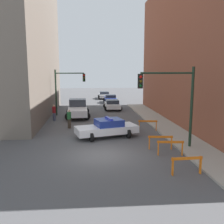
% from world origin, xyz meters
% --- Properties ---
extents(ground_plane, '(120.00, 120.00, 0.00)m').
position_xyz_m(ground_plane, '(0.00, 0.00, 0.00)').
color(ground_plane, '#4C4C4F').
extents(sidewalk_right, '(2.40, 44.00, 0.12)m').
position_xyz_m(sidewalk_right, '(6.20, 0.00, 0.06)').
color(sidewalk_right, '#9E998E').
rests_on(sidewalk_right, ground_plane).
extents(traffic_light_near, '(3.64, 0.35, 5.20)m').
position_xyz_m(traffic_light_near, '(4.73, 0.93, 3.53)').
color(traffic_light_near, black).
rests_on(traffic_light_near, sidewalk_right).
extents(traffic_light_far, '(3.44, 0.35, 5.20)m').
position_xyz_m(traffic_light_far, '(-3.30, 14.28, 3.40)').
color(traffic_light_far, black).
rests_on(traffic_light_far, ground_plane).
extents(police_car, '(5.02, 3.10, 1.52)m').
position_xyz_m(police_car, '(0.66, 4.20, 0.72)').
color(police_car, white).
rests_on(police_car, ground_plane).
extents(white_truck, '(2.76, 5.46, 1.90)m').
position_xyz_m(white_truck, '(-1.94, 13.11, 0.91)').
color(white_truck, silver).
rests_on(white_truck, ground_plane).
extents(parked_car_near, '(2.29, 4.31, 1.31)m').
position_xyz_m(parked_car_near, '(2.40, 17.96, 0.67)').
color(parked_car_near, silver).
rests_on(parked_car_near, ground_plane).
extents(parked_car_mid, '(2.34, 4.34, 1.31)m').
position_xyz_m(parked_car_mid, '(2.79, 25.08, 0.67)').
color(parked_car_mid, navy).
rests_on(parked_car_mid, ground_plane).
extents(parked_car_far, '(2.30, 4.31, 1.31)m').
position_xyz_m(parked_car_far, '(2.17, 31.08, 0.67)').
color(parked_car_far, silver).
rests_on(parked_car_far, ground_plane).
extents(pedestrian_crossing, '(0.51, 0.51, 1.66)m').
position_xyz_m(pedestrian_crossing, '(-2.48, 7.56, 0.86)').
color(pedestrian_crossing, '#382D23').
rests_on(pedestrian_crossing, ground_plane).
extents(pedestrian_corner, '(0.44, 0.44, 1.66)m').
position_xyz_m(pedestrian_corner, '(-4.26, 11.09, 0.86)').
color(pedestrian_corner, '#474C66').
rests_on(pedestrian_corner, ground_plane).
extents(barrier_front, '(1.60, 0.23, 0.90)m').
position_xyz_m(barrier_front, '(4.01, -3.23, 0.62)').
color(barrier_front, orange).
rests_on(barrier_front, ground_plane).
extents(barrier_mid, '(1.59, 0.34, 0.90)m').
position_xyz_m(barrier_mid, '(4.13, -0.39, 0.62)').
color(barrier_mid, orange).
rests_on(barrier_mid, ground_plane).
extents(barrier_back, '(1.60, 0.32, 0.90)m').
position_xyz_m(barrier_back, '(3.88, 0.82, 0.62)').
color(barrier_back, orange).
rests_on(barrier_back, ground_plane).
extents(barrier_corner, '(1.59, 0.36, 0.90)m').
position_xyz_m(barrier_corner, '(4.27, 5.93, 0.62)').
color(barrier_corner, orange).
rests_on(barrier_corner, ground_plane).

